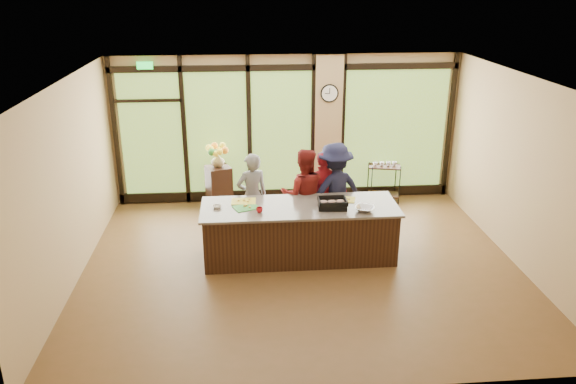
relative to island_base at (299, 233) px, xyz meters
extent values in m
plane|color=brown|center=(0.00, -0.30, -0.44)|extent=(7.00, 7.00, 0.00)
plane|color=silver|center=(0.00, -0.30, 2.56)|extent=(7.00, 7.00, 0.00)
plane|color=tan|center=(0.00, 2.70, 1.06)|extent=(7.00, 0.00, 7.00)
plane|color=tan|center=(-3.50, -0.30, 1.06)|extent=(0.00, 6.00, 6.00)
plane|color=tan|center=(3.50, -0.30, 1.06)|extent=(0.00, 6.00, 6.00)
cube|color=tan|center=(0.85, 2.64, 1.06)|extent=(0.55, 0.12, 3.00)
cube|color=black|center=(0.00, 2.65, 2.31)|extent=(6.90, 0.08, 0.12)
cube|color=black|center=(0.00, 2.65, -0.32)|extent=(6.90, 0.08, 0.20)
cube|color=#19D83F|center=(-2.70, 2.60, 2.39)|extent=(0.30, 0.04, 0.14)
cube|color=#3A6222|center=(-2.70, 2.67, 1.01)|extent=(1.20, 0.02, 2.50)
cube|color=#3A6222|center=(-1.40, 2.67, 1.01)|extent=(1.20, 0.02, 2.50)
cube|color=#3A6222|center=(-0.10, 2.67, 1.01)|extent=(1.20, 0.02, 2.50)
cube|color=#3A6222|center=(2.25, 2.67, 1.01)|extent=(2.10, 0.02, 2.50)
cube|color=black|center=(-3.40, 2.65, 1.06)|extent=(0.08, 0.08, 3.00)
cube|color=black|center=(-2.05, 2.65, 1.06)|extent=(0.08, 0.08, 3.00)
cube|color=black|center=(-0.75, 2.65, 1.06)|extent=(0.08, 0.08, 3.00)
cube|color=black|center=(0.55, 2.65, 1.06)|extent=(0.08, 0.08, 3.00)
cube|color=black|center=(1.15, 2.65, 1.06)|extent=(0.08, 0.08, 3.00)
cube|color=black|center=(3.40, 2.65, 1.06)|extent=(0.08, 0.08, 3.00)
cube|color=black|center=(0.00, 0.00, 0.00)|extent=(3.10, 1.00, 0.88)
cube|color=slate|center=(0.00, 0.00, 0.46)|extent=(3.20, 1.10, 0.04)
cylinder|color=black|center=(0.85, 2.57, 1.81)|extent=(0.36, 0.04, 0.36)
cylinder|color=white|center=(0.85, 2.55, 1.81)|extent=(0.31, 0.01, 0.31)
cube|color=black|center=(0.85, 2.55, 1.86)|extent=(0.01, 0.00, 0.11)
cube|color=black|center=(0.80, 2.55, 1.81)|extent=(0.09, 0.00, 0.01)
imported|color=slate|center=(-0.75, 0.85, 0.34)|extent=(0.66, 0.54, 1.57)
imported|color=maroon|center=(0.14, 0.71, 0.39)|extent=(0.86, 0.69, 1.67)
imported|color=maroon|center=(0.51, 0.79, 0.34)|extent=(0.99, 0.62, 1.57)
imported|color=#171832|center=(0.70, 0.79, 0.43)|extent=(1.28, 1.02, 1.73)
cube|color=black|center=(0.52, -0.12, 0.52)|extent=(0.48, 0.39, 0.08)
imported|color=silver|center=(1.00, -0.30, 0.52)|extent=(0.39, 0.39, 0.07)
cube|color=green|center=(-0.87, -0.01, 0.49)|extent=(0.47, 0.41, 0.01)
cube|color=yellow|center=(-0.91, 0.26, 0.49)|extent=(0.41, 0.32, 0.01)
cube|color=yellow|center=(0.76, 0.21, 0.49)|extent=(0.43, 0.36, 0.01)
imported|color=silver|center=(-1.33, 0.02, 0.50)|extent=(0.15, 0.15, 0.04)
imported|color=silver|center=(0.38, -0.20, 0.50)|extent=(0.15, 0.15, 0.05)
imported|color=silver|center=(0.42, 0.22, 0.50)|extent=(0.13, 0.13, 0.03)
imported|color=#A4101A|center=(-0.66, -0.21, 0.52)|extent=(0.13, 0.13, 0.08)
cube|color=black|center=(-1.39, 2.23, 0.01)|extent=(0.57, 0.57, 0.89)
imported|color=olive|center=(-1.39, 2.23, 0.59)|extent=(0.33, 0.33, 0.27)
cube|color=black|center=(1.99, 2.32, -0.28)|extent=(0.70, 0.50, 0.03)
cube|color=black|center=(1.99, 2.32, 0.34)|extent=(0.70, 0.50, 0.03)
cylinder|color=black|center=(1.70, 2.15, -0.03)|extent=(0.02, 0.02, 0.82)
cylinder|color=black|center=(2.28, 2.15, -0.03)|extent=(0.02, 0.02, 0.82)
cylinder|color=black|center=(1.70, 2.48, -0.03)|extent=(0.02, 0.02, 0.82)
cylinder|color=black|center=(2.28, 2.48, -0.03)|extent=(0.02, 0.02, 0.82)
imported|color=silver|center=(1.79, 2.32, 0.39)|extent=(0.11, 0.11, 0.08)
imported|color=silver|center=(1.93, 2.32, 0.39)|extent=(0.11, 0.11, 0.08)
imported|color=silver|center=(2.06, 2.32, 0.39)|extent=(0.11, 0.11, 0.08)
imported|color=silver|center=(2.19, 2.32, 0.39)|extent=(0.11, 0.11, 0.08)
camera|label=1|loc=(-0.90, -8.38, 3.94)|focal=35.00mm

